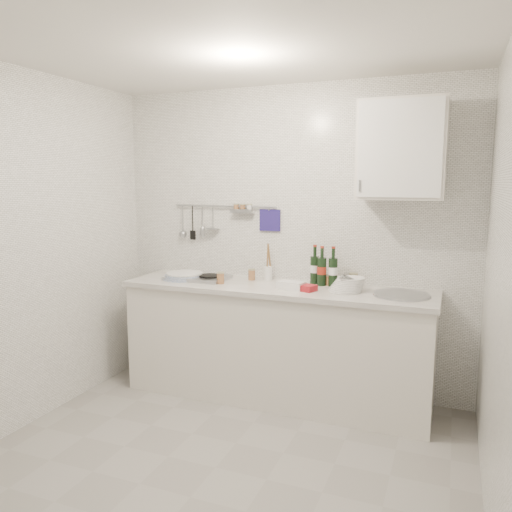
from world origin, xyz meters
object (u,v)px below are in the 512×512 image
(plate_stack_hob, at_px, (183,276))
(utensil_crock, at_px, (268,271))
(wall_cabinet, at_px, (402,150))
(wine_bottles, at_px, (323,266))
(plate_stack_sink, at_px, (348,285))

(plate_stack_hob, bearing_deg, utensil_crock, 20.03)
(wall_cabinet, relative_size, wine_bottles, 2.26)
(plate_stack_sink, relative_size, wine_bottles, 0.85)
(wall_cabinet, bearing_deg, plate_stack_sink, -159.74)
(plate_stack_hob, bearing_deg, plate_stack_sink, 1.38)
(wall_cabinet, relative_size, utensil_crock, 2.30)
(wall_cabinet, bearing_deg, plate_stack_hob, -174.75)
(wall_cabinet, distance_m, utensil_crock, 1.42)
(plate_stack_hob, height_order, plate_stack_sink, plate_stack_sink)
(wall_cabinet, bearing_deg, wine_bottles, 176.28)
(plate_stack_hob, height_order, utensil_crock, utensil_crock)
(wall_cabinet, bearing_deg, utensil_crock, 175.27)
(plate_stack_hob, relative_size, plate_stack_sink, 1.26)
(wall_cabinet, xyz_separation_m, utensil_crock, (-1.04, 0.09, -0.96))
(plate_stack_hob, bearing_deg, wall_cabinet, 5.25)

